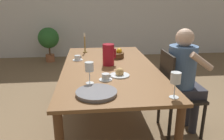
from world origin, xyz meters
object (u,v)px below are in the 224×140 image
chair_person_side (175,92)px  fruit_bowl (115,54)px  wine_glass_water (89,68)px  potted_plant (49,39)px  serving_tray (96,93)px  teacup_near_person (106,77)px  teacup_across (78,58)px  red_pitcher (108,55)px  bread_plate (120,73)px  wine_glass_juice (176,79)px  candlestick_tall (85,45)px  person_seated (184,73)px

chair_person_side → fruit_bowl: 0.92m
chair_person_side → wine_glass_water: (-0.93, -0.26, 0.39)m
wine_glass_water → potted_plant: wine_glass_water is taller
wine_glass_water → serving_tray: bearing=-78.5°
teacup_near_person → teacup_across: 0.81m
red_pitcher → fruit_bowl: 0.37m
potted_plant → bread_plate: bearing=-69.1°
wine_glass_juice → serving_tray: 0.62m
serving_tray → fruit_bowl: (0.29, 1.16, 0.03)m
candlestick_tall → red_pitcher: bearing=-67.6°
serving_tray → candlestick_tall: candlestick_tall is taller
person_seated → teacup_across: 1.29m
red_pitcher → wine_glass_water: red_pitcher is taller
person_seated → potted_plant: person_seated is taller
teacup_near_person → fruit_bowl: (0.19, 0.83, 0.02)m
red_pitcher → wine_glass_juice: bearing=-65.6°
wine_glass_water → candlestick_tall: size_ratio=0.72×
person_seated → red_pitcher: (-0.80, 0.28, 0.16)m
chair_person_side → teacup_across: (-1.08, 0.56, 0.26)m
person_seated → teacup_near_person: 0.90m
chair_person_side → candlestick_tall: bearing=-134.8°
wine_glass_water → wine_glass_juice: (0.65, -0.37, 0.00)m
chair_person_side → teacup_across: size_ratio=7.31×
wine_glass_juice → serving_tray: (-0.60, 0.12, -0.14)m
red_pitcher → chair_person_side: bearing=-23.3°
bread_plate → wine_glass_water: bearing=-149.6°
bread_plate → serving_tray: bearing=-119.9°
bread_plate → teacup_near_person: bearing=-145.0°
fruit_bowl → candlestick_tall: size_ratio=0.81×
red_pitcher → person_seated: bearing=-19.4°
wine_glass_water → teacup_near_person: bearing=25.4°
chair_person_side → teacup_near_person: bearing=-76.5°
chair_person_side → wine_glass_juice: 0.80m
fruit_bowl → potted_plant: bearing=116.9°
person_seated → bread_plate: bearing=-81.5°
chair_person_side → serving_tray: size_ratio=2.79×
teacup_near_person → candlestick_tall: candlestick_tall is taller
candlestick_tall → teacup_near_person: bearing=-79.9°
wine_glass_juice → fruit_bowl: 1.32m
red_pitcher → teacup_near_person: (-0.07, -0.50, -0.10)m
teacup_near_person → potted_plant: bearing=108.1°
candlestick_tall → chair_person_side: bearing=-44.8°
teacup_across → serving_tray: 1.09m
serving_tray → candlestick_tall: (-0.11, 1.50, 0.09)m
teacup_near_person → potted_plant: (-1.12, 3.42, -0.20)m
chair_person_side → red_pitcher: size_ratio=3.77×
teacup_across → candlestick_tall: size_ratio=0.45×
wine_glass_juice → candlestick_tall: 1.77m
potted_plant → wine_glass_juice: bearing=-67.3°
bread_plate → candlestick_tall: size_ratio=0.71×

